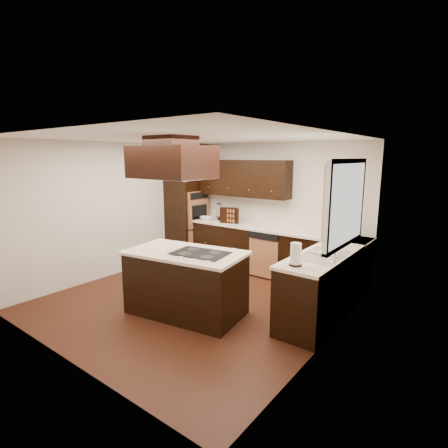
{
  "coord_description": "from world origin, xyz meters",
  "views": [
    {
      "loc": [
        3.49,
        -3.86,
        2.23
      ],
      "look_at": [
        0.1,
        0.6,
        1.15
      ],
      "focal_mm": 28.0,
      "sensor_mm": 36.0,
      "label": 1
    }
  ],
  "objects": [
    {
      "name": "wall_front",
      "position": [
        0.0,
        -2.11,
        1.25
      ],
      "size": [
        4.2,
        0.02,
        2.5
      ],
      "primitive_type": "cube",
      "color": "beige",
      "rests_on": "ground"
    },
    {
      "name": "floor",
      "position": [
        0.0,
        0.0,
        -0.01
      ],
      "size": [
        4.2,
        4.2,
        0.02
      ],
      "primitive_type": "cube",
      "color": "#512514",
      "rests_on": "ground"
    },
    {
      "name": "base_cabinets_back",
      "position": [
        0.03,
        1.8,
        0.44
      ],
      "size": [
        2.93,
        0.6,
        0.88
      ],
      "primitive_type": "cube",
      "color": "black",
      "rests_on": "floor"
    },
    {
      "name": "island_top",
      "position": [
        0.18,
        -0.41,
        0.9
      ],
      "size": [
        1.78,
        1.19,
        0.04
      ],
      "primitive_type": "cube",
      "rotation": [
        0.0,
        0.0,
        0.16
      ],
      "color": "#FFE6C9",
      "rests_on": "island"
    },
    {
      "name": "paper_towel",
      "position": [
        1.71,
        -0.07,
        1.06
      ],
      "size": [
        0.14,
        0.14,
        0.29
      ],
      "primitive_type": "cylinder",
      "rotation": [
        0.0,
        0.0,
        -0.04
      ],
      "color": "white",
      "rests_on": "countertop_right"
    },
    {
      "name": "ceiling",
      "position": [
        0.0,
        0.0,
        2.51
      ],
      "size": [
        4.2,
        4.2,
        0.02
      ],
      "primitive_type": "cube",
      "color": "white",
      "rests_on": "ground"
    },
    {
      "name": "hood_duct",
      "position": [
        0.1,
        -0.55,
        2.44
      ],
      "size": [
        0.55,
        0.5,
        0.13
      ],
      "primitive_type": "cube",
      "color": "black",
      "rests_on": "ceiling"
    },
    {
      "name": "range_hood",
      "position": [
        0.1,
        -0.55,
        2.16
      ],
      "size": [
        1.05,
        0.72,
        0.42
      ],
      "primitive_type": "cube",
      "color": "black",
      "rests_on": "ceiling"
    },
    {
      "name": "island",
      "position": [
        0.18,
        -0.41,
        0.44
      ],
      "size": [
        1.72,
        1.12,
        0.88
      ],
      "primitive_type": "cube",
      "rotation": [
        0.0,
        0.0,
        0.16
      ],
      "color": "black",
      "rests_on": "floor"
    },
    {
      "name": "sink_rim",
      "position": [
        1.8,
        0.55,
        0.92
      ],
      "size": [
        0.52,
        0.84,
        0.01
      ],
      "primitive_type": "cube",
      "color": "silver",
      "rests_on": "countertop_right"
    },
    {
      "name": "countertop_back",
      "position": [
        0.03,
        1.79,
        0.9
      ],
      "size": [
        2.93,
        0.63,
        0.04
      ],
      "primitive_type": "cube",
      "color": "#FFE6C9",
      "rests_on": "base_cabinets_back"
    },
    {
      "name": "dishwasher_front",
      "position": [
        0.33,
        1.5,
        0.4
      ],
      "size": [
        0.6,
        0.05,
        0.72
      ],
      "primitive_type": "cube",
      "color": "#B06D44",
      "rests_on": "floor"
    },
    {
      "name": "wall_right",
      "position": [
        2.11,
        0.0,
        1.25
      ],
      "size": [
        0.02,
        4.2,
        2.5
      ],
      "primitive_type": "cube",
      "color": "beige",
      "rests_on": "ground"
    },
    {
      "name": "base_cabinets_right",
      "position": [
        1.8,
        0.9,
        0.44
      ],
      "size": [
        0.6,
        2.4,
        0.88
      ],
      "primitive_type": "cube",
      "color": "black",
      "rests_on": "floor"
    },
    {
      "name": "mixing_bowl",
      "position": [
        -1.2,
        1.7,
        0.95
      ],
      "size": [
        0.36,
        0.36,
        0.07
      ],
      "primitive_type": "imported",
      "rotation": [
        0.0,
        0.0,
        0.4
      ],
      "color": "white",
      "rests_on": "countertop_back"
    },
    {
      "name": "wall_back",
      "position": [
        0.0,
        2.11,
        1.25
      ],
      "size": [
        4.2,
        0.02,
        2.5
      ],
      "primitive_type": "cube",
      "color": "beige",
      "rests_on": "ground"
    },
    {
      "name": "curtain_left",
      "position": [
        2.01,
        0.13,
        1.7
      ],
      "size": [
        0.02,
        0.34,
        0.9
      ],
      "primitive_type": "cube",
      "color": "beige",
      "rests_on": "wall_right"
    },
    {
      "name": "window_frame",
      "position": [
        2.07,
        0.55,
        1.65
      ],
      "size": [
        0.06,
        1.32,
        1.12
      ],
      "primitive_type": "cube",
      "color": "white",
      "rests_on": "wall_right"
    },
    {
      "name": "upper_cabinets",
      "position": [
        -0.43,
        1.93,
        1.81
      ],
      "size": [
        2.0,
        0.34,
        0.72
      ],
      "primitive_type": "cube",
      "color": "black",
      "rests_on": "wall_back"
    },
    {
      "name": "spice_rack",
      "position": [
        -0.6,
        1.7,
        1.08
      ],
      "size": [
        0.39,
        0.21,
        0.31
      ],
      "primitive_type": "cube",
      "rotation": [
        0.0,
        0.0,
        0.33
      ],
      "color": "black",
      "rests_on": "countertop_back"
    },
    {
      "name": "wall_oven_face",
      "position": [
        -1.43,
        1.71,
        1.12
      ],
      "size": [
        0.05,
        0.62,
        0.78
      ],
      "primitive_type": "cube",
      "color": "#B06D44",
      "rests_on": "oven_column"
    },
    {
      "name": "curtain_right",
      "position": [
        2.01,
        0.97,
        1.7
      ],
      "size": [
        0.02,
        0.34,
        0.9
      ],
      "primitive_type": "cube",
      "color": "beige",
      "rests_on": "wall_right"
    },
    {
      "name": "blender_base",
      "position": [
        -0.87,
        1.7,
        0.97
      ],
      "size": [
        0.15,
        0.15,
        0.1
      ],
      "primitive_type": "cylinder",
      "color": "silver",
      "rests_on": "countertop_back"
    },
    {
      "name": "cooktop",
      "position": [
        0.42,
        -0.37,
        0.93
      ],
      "size": [
        0.83,
        0.62,
        0.01
      ],
      "primitive_type": "cube",
      "rotation": [
        0.0,
        0.0,
        0.16
      ],
      "color": "black",
      "rests_on": "island_top"
    },
    {
      "name": "window_pane",
      "position": [
        2.1,
        0.55,
        1.65
      ],
      "size": [
        0.0,
        1.2,
        1.0
      ],
      "primitive_type": "cube",
      "color": "white",
      "rests_on": "wall_right"
    },
    {
      "name": "oven_column",
      "position": [
        -1.78,
        1.71,
        1.06
      ],
      "size": [
        0.65,
        0.75,
        2.12
      ],
      "primitive_type": "cube",
      "color": "black",
      "rests_on": "floor"
    },
    {
      "name": "soap_bottle",
      "position": [
        1.75,
        1.0,
        1.01
      ],
      "size": [
        0.09,
        0.09,
        0.18
      ],
      "primitive_type": "imported",
      "rotation": [
        0.0,
        0.0,
        0.12
      ],
      "color": "white",
      "rests_on": "countertop_right"
    },
    {
      "name": "blender_pitcher",
      "position": [
        -0.87,
        1.7,
        1.15
      ],
      "size": [
        0.13,
        0.13,
        0.26
      ],
      "primitive_type": "cone",
      "color": "silver",
      "rests_on": "blender_base"
    },
    {
      "name": "wall_left",
      "position": [
        -2.11,
        0.0,
        1.25
      ],
      "size": [
        0.02,
        4.2,
        2.5
      ],
      "primitive_type": "cube",
      "color": "beige",
      "rests_on": "ground"
    },
    {
      "name": "countertop_right",
      "position": [
        1.79,
        0.9,
        0.9
      ],
      "size": [
        0.63,
        2.4,
        0.04
      ],
      "primitive_type": "cube",
      "color": "#FFE6C9",
      "rests_on": "base_cabinets_right"
    }
  ]
}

